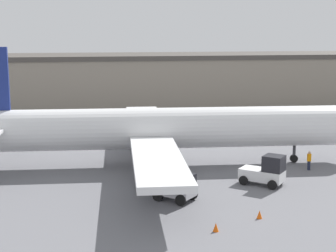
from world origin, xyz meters
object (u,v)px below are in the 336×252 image
at_px(airplane, 158,129).
at_px(baggage_tug, 266,171).
at_px(safety_cone_far, 216,227).
at_px(ground_crew_worker, 309,160).
at_px(belt_loader_truck, 178,188).
at_px(safety_cone_near, 259,214).

bearing_deg(airplane, baggage_tug, -41.06).
distance_m(airplane, safety_cone_far, 16.59).
bearing_deg(ground_crew_worker, airplane, 118.16).
distance_m(ground_crew_worker, safety_cone_far, 17.19).
bearing_deg(baggage_tug, safety_cone_far, -85.25).
height_order(belt_loader_truck, safety_cone_far, belt_loader_truck).
bearing_deg(safety_cone_near, ground_crew_worker, 51.07).
relative_size(belt_loader_truck, safety_cone_near, 5.91).
bearing_deg(airplane, belt_loader_truck, -86.42).
bearing_deg(safety_cone_near, baggage_tug, 65.79).
distance_m(airplane, ground_crew_worker, 13.66).
xyz_separation_m(ground_crew_worker, baggage_tug, (-5.47, -3.68, 0.23)).
bearing_deg(safety_cone_far, belt_loader_truck, 100.12).
distance_m(baggage_tug, safety_cone_near, 7.70).
height_order(ground_crew_worker, belt_loader_truck, belt_loader_truck).
distance_m(ground_crew_worker, safety_cone_near, 13.71).
relative_size(ground_crew_worker, belt_loader_truck, 0.52).
height_order(airplane, safety_cone_far, airplane).
bearing_deg(baggage_tug, belt_loader_truck, -120.17).
distance_m(ground_crew_worker, baggage_tug, 6.60).
bearing_deg(belt_loader_truck, ground_crew_worker, 68.38).
xyz_separation_m(airplane, safety_cone_near, (4.22, -14.67, -3.07)).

